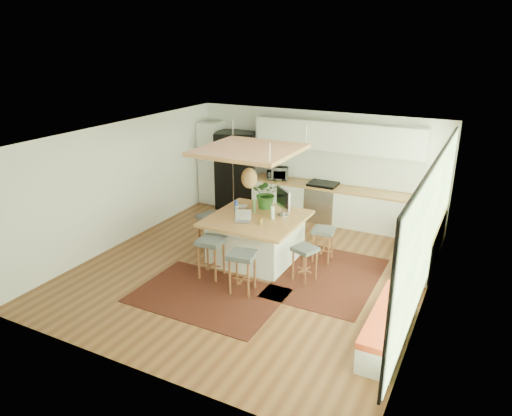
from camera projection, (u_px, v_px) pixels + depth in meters
The scene contains 36 objects.
floor at pixel (254, 268), 9.57m from camera, with size 7.00×7.00×0.00m, color brown.
ceiling at pixel (253, 136), 8.66m from camera, with size 7.00×7.00×0.00m, color white.
wall_back at pixel (317, 164), 12.04m from camera, with size 6.50×6.50×0.00m, color white.
wall_front at pixel (130, 285), 6.18m from camera, with size 6.50×6.50×0.00m, color white.
wall_left at pixel (124, 183), 10.51m from camera, with size 7.00×7.00×0.00m, color white.
wall_right at pixel (430, 236), 7.72m from camera, with size 7.00×7.00×0.00m, color white.
window_wall at pixel (429, 232), 7.71m from camera, with size 0.10×6.20×2.60m, color black, non-canonical shape.
pantry at pixel (212, 163), 13.12m from camera, with size 0.55×0.60×2.25m, color white.
back_counter_base at pixel (332, 205), 11.85m from camera, with size 4.20×0.60×0.88m, color white.
back_counter_top at pixel (333, 188), 11.69m from camera, with size 4.24×0.64×0.05m, color #AB703C.
backsplash at pixel (337, 167), 11.79m from camera, with size 4.20×0.02×0.80m, color white.
upper_cabinets at pixel (337, 136), 11.39m from camera, with size 4.20×0.34×0.70m, color white.
range at pixel (322, 201), 11.93m from camera, with size 0.76×0.62×1.00m, color #A5A5AA, non-canonical shape.
right_counter_base at pixel (423, 239), 9.84m from camera, with size 0.60×2.50×0.88m, color white.
right_counter_top at pixel (426, 219), 9.68m from camera, with size 0.64×2.54×0.05m, color #AB703C.
window_bench at pixel (389, 326), 7.21m from camera, with size 0.52×2.00×0.50m, color white, non-canonical shape.
ceiling_panel at pixel (249, 163), 9.34m from camera, with size 1.86×1.86×0.80m, color #AB703C, non-canonical shape.
rug_near at pixel (208, 295), 8.55m from camera, with size 2.60×1.80×0.01m, color black.
rug_right at pixel (328, 277), 9.21m from camera, with size 1.80×2.60×0.01m, color black.
fridge at pixel (236, 173), 12.83m from camera, with size 1.02×0.80×2.06m, color black, non-canonical shape.
island at pixel (256, 238), 9.84m from camera, with size 1.85×1.85×0.93m, color #AB703C, non-canonical shape.
stool_near_left at pixel (211, 260), 9.12m from camera, with size 0.47×0.47×0.79m, color #3E4345, non-canonical shape.
stool_near_right at pixel (242, 274), 8.58m from camera, with size 0.46×0.46×0.78m, color #3E4345, non-canonical shape.
stool_right_front at pixel (305, 263), 8.99m from camera, with size 0.41×0.41×0.69m, color #3E4345, non-canonical shape.
stool_right_back at pixel (323, 245), 9.79m from camera, with size 0.42×0.42×0.72m, color #3E4345, non-canonical shape.
stool_left_side at pixel (211, 234), 10.35m from camera, with size 0.47×0.47×0.79m, color #3E4345, non-canonical shape.
laptop at pixel (242, 216), 9.41m from camera, with size 0.32×0.33×0.24m, color #A5A5AA, non-canonical shape.
monitor at pixel (283, 203), 9.71m from camera, with size 0.63×0.22×0.58m, color #A5A5AA, non-canonical shape.
microwave at pixel (278, 172), 12.26m from camera, with size 0.53×0.30×0.36m, color #A5A5AA.
island_plant at pixel (267, 196), 10.12m from camera, with size 0.60×0.67×0.52m, color #1E4C19.
island_bowl at pixel (243, 207), 10.20m from camera, with size 0.21×0.21×0.05m, color white.
island_bottle_0 at pixel (235, 207), 9.97m from camera, with size 0.07×0.07×0.19m, color #2C50B3.
island_bottle_1 at pixel (236, 212), 9.70m from camera, with size 0.07×0.07×0.19m, color #BBB9BF.
island_bottle_2 at pixel (261, 220), 9.29m from camera, with size 0.07×0.07×0.19m, color #A58437.
island_bottle_3 at pixel (273, 215), 9.54m from camera, with size 0.07×0.07×0.19m, color white.
island_bottle_4 at pixel (253, 208), 9.95m from camera, with size 0.07×0.07×0.19m, color #4F7848.
Camera 1 is at (3.97, -7.62, 4.38)m, focal length 33.28 mm.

